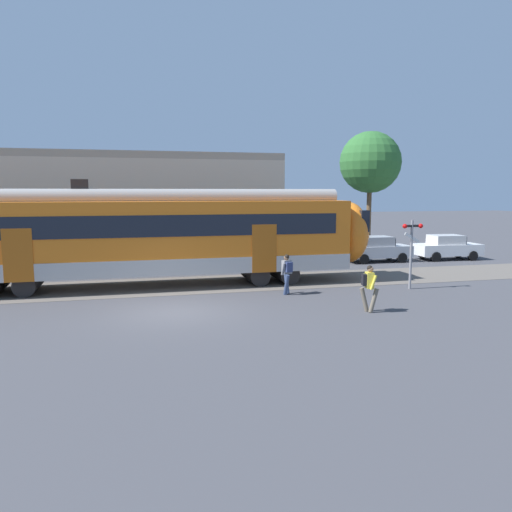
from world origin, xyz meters
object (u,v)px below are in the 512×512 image
parked_car_silver (377,249)px  pedestrian_yellow (369,284)px  parked_car_white (447,247)px  crossing_signal (412,243)px  pedestrian_grey (287,271)px

parked_car_silver → pedestrian_yellow: bearing=-118.8°
parked_car_white → crossing_signal: (-7.41, -7.99, 1.23)m
pedestrian_grey → pedestrian_yellow: bearing=-62.8°
parked_car_white → pedestrian_yellow: bearing=-134.3°
pedestrian_grey → pedestrian_yellow: size_ratio=1.00×
pedestrian_yellow → parked_car_silver: pedestrian_yellow is taller
parked_car_silver → parked_car_white: (4.75, -0.17, 0.00)m
pedestrian_grey → crossing_signal: size_ratio=0.56×
parked_car_silver → pedestrian_grey: bearing=-135.9°
pedestrian_grey → pedestrian_yellow: same height
pedestrian_yellow → parked_car_white: size_ratio=0.41×
pedestrian_yellow → parked_car_silver: (6.35, 11.55, -0.21)m
parked_car_silver → parked_car_white: bearing=-2.0°
parked_car_silver → parked_car_white: same height
parked_car_white → parked_car_silver: bearing=178.0°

